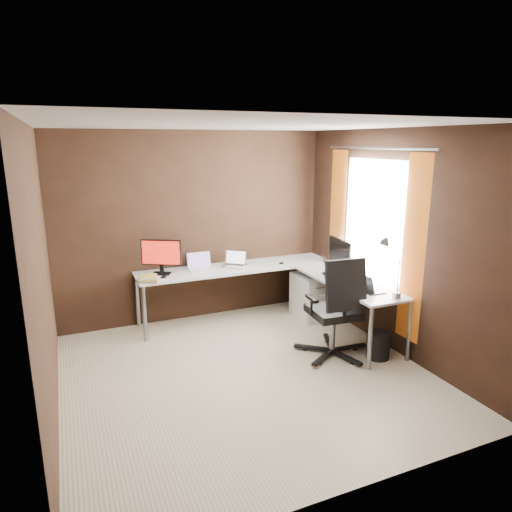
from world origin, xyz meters
The scene contains 15 objects.
room centered at (0.34, 0.07, 1.28)m, with size 3.60×3.60×2.50m.
desk centered at (0.84, 1.04, 0.68)m, with size 2.65×2.25×0.73m.
drawer_pedestal centered at (1.43, 1.15, 0.30)m, with size 0.42×0.50×0.60m, color white.
monitor_left centered at (-0.51, 1.56, 0.98)m, with size 0.46×0.26×0.44m.
monitor_right centered at (1.58, 0.72, 0.98)m, with size 0.14×0.53×0.44m.
laptop_white centered at (0.00, 1.59, 0.78)m, with size 0.32×0.23×0.21m.
laptop_silver centered at (0.47, 1.54, 0.78)m, with size 0.37×0.35×0.20m.
laptop_black_big centered at (1.40, 0.58, 0.78)m, with size 0.34×0.41×0.24m.
laptop_black_small centered at (1.47, -0.03, 0.78)m, with size 0.22×0.31×0.21m.
book_stack centered at (-0.73, 1.30, 0.76)m, with size 0.27×0.24×0.07m.
mouse_left centered at (-0.54, 1.35, 0.75)m, with size 0.08×0.05×0.03m, color black.
mouse_corner centered at (1.08, 1.38, 0.74)m, with size 0.08×0.05×0.03m, color black.
desk_lamp centered at (1.53, -0.28, 1.14)m, with size 0.20×0.24×0.65m.
office_chair centered at (1.07, 0.01, 0.34)m, with size 0.65×0.65×1.17m.
wastebasket centered at (1.50, -0.22, 0.15)m, with size 0.26×0.26×0.30m, color black.
Camera 1 is at (-1.59, -3.99, 2.36)m, focal length 32.00 mm.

